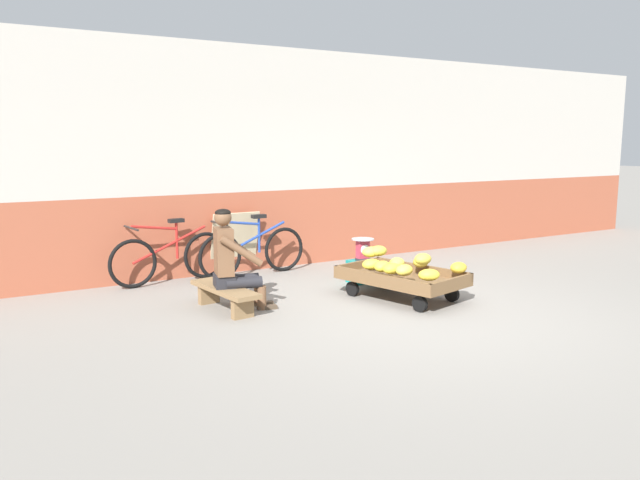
# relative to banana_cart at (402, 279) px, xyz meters

# --- Properties ---
(ground_plane) EXTENTS (80.00, 80.00, 0.00)m
(ground_plane) POSITION_rel_banana_cart_xyz_m (-0.27, -0.77, -0.24)
(ground_plane) COLOR gray
(back_wall) EXTENTS (16.00, 0.30, 3.20)m
(back_wall) POSITION_rel_banana_cart_xyz_m (-0.27, 2.60, 1.36)
(back_wall) COLOR #A35138
(back_wall) RESTS_ON ground
(banana_cart) EXTENTS (1.16, 1.60, 0.36)m
(banana_cart) POSITION_rel_banana_cart_xyz_m (0.00, 0.00, 0.00)
(banana_cart) COLOR brown
(banana_cart) RESTS_ON ground
(banana_pile) EXTENTS (1.02, 1.19, 0.26)m
(banana_pile) POSITION_rel_banana_cart_xyz_m (-0.08, -0.11, 0.22)
(banana_pile) COLOR yellow
(banana_pile) RESTS_ON banana_cart
(low_bench) EXTENTS (0.42, 1.13, 0.27)m
(low_bench) POSITION_rel_banana_cart_xyz_m (-2.01, 0.59, -0.04)
(low_bench) COLOR olive
(low_bench) RESTS_ON ground
(vendor_seated) EXTENTS (0.72, 0.57, 1.14)m
(vendor_seated) POSITION_rel_banana_cart_xyz_m (-1.93, 0.57, 0.33)
(vendor_seated) COLOR brown
(vendor_seated) RESTS_ON ground
(plastic_crate) EXTENTS (0.36, 0.28, 0.30)m
(plastic_crate) POSITION_rel_banana_cart_xyz_m (0.11, 0.97, -0.09)
(plastic_crate) COLOR #19847F
(plastic_crate) RESTS_ON ground
(weighing_scale) EXTENTS (0.30, 0.30, 0.29)m
(weighing_scale) POSITION_rel_banana_cart_xyz_m (0.11, 0.97, 0.21)
(weighing_scale) COLOR #28282D
(weighing_scale) RESTS_ON plastic_crate
(bicycle_near_left) EXTENTS (1.66, 0.48, 0.86)m
(bicycle_near_left) POSITION_rel_banana_cart_xyz_m (-2.11, 2.24, 0.11)
(bicycle_near_left) COLOR black
(bicycle_near_left) RESTS_ON ground
(bicycle_far_left) EXTENTS (1.66, 0.48, 0.86)m
(bicycle_far_left) POSITION_rel_banana_cart_xyz_m (-0.97, 2.11, 0.11)
(bicycle_far_left) COLOR black
(bicycle_far_left) RESTS_ON ground
(sign_board) EXTENTS (0.70, 0.24, 0.88)m
(sign_board) POSITION_rel_banana_cart_xyz_m (-1.12, 2.41, 0.20)
(sign_board) COLOR #C6B289
(sign_board) RESTS_ON ground
(shopping_bag) EXTENTS (0.18, 0.12, 0.24)m
(shopping_bag) POSITION_rel_banana_cart_xyz_m (0.36, 0.56, -0.12)
(shopping_bag) COLOR silver
(shopping_bag) RESTS_ON ground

